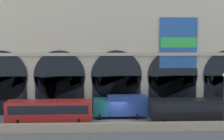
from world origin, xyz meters
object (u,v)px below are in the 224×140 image
at_px(bus_midwest, 50,111).
at_px(street_lamp_quayside, 224,93).
at_px(box_truck_center, 121,106).
at_px(bus_mideast, 191,109).

relative_size(bus_midwest, street_lamp_quayside, 1.59).
bearing_deg(box_truck_center, bus_midwest, -162.10).
distance_m(bus_midwest, bus_mideast, 18.66).
height_order(bus_midwest, box_truck_center, box_truck_center).
xyz_separation_m(bus_mideast, street_lamp_quayside, (3.02, -3.24, 2.63)).
bearing_deg(street_lamp_quayside, box_truck_center, 153.69).
height_order(bus_midwest, bus_mideast, same).
bearing_deg(street_lamp_quayside, bus_mideast, 132.94).
bearing_deg(box_truck_center, street_lamp_quayside, -26.31).
bearing_deg(street_lamp_quayside, bus_midwest, 172.16).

